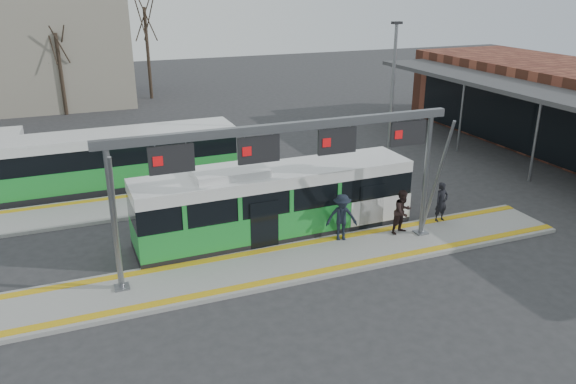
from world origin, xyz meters
name	(u,v)px	position (x,y,z in m)	size (l,w,h in m)	color
ground	(301,262)	(0.00, 0.00, 0.00)	(120.00, 120.00, 0.00)	#2D2D30
platform_main	(301,261)	(0.00, 0.00, 0.07)	(22.00, 3.00, 0.15)	gray
platform_second	(158,202)	(-4.00, 8.00, 0.07)	(20.00, 3.00, 0.15)	gray
tactile_main	(301,259)	(0.00, 0.00, 0.16)	(22.00, 2.65, 0.02)	gold
tactile_second	(154,193)	(-4.00, 9.15, 0.16)	(20.00, 0.35, 0.02)	gold
gantry	(290,152)	(-0.35, 0.25, 4.30)	(13.00, 1.68, 5.20)	slate
hero_bus	(275,203)	(-0.04, 2.67, 1.44)	(11.53, 2.68, 3.15)	black
bg_bus_green	(121,159)	(-5.24, 11.16, 1.42)	(11.57, 2.61, 2.88)	black
passenger_a	(441,202)	(7.00, 1.08, 1.02)	(0.64, 0.42, 1.75)	black
passenger_b	(403,212)	(4.78, 0.65, 1.08)	(0.90, 0.70, 1.86)	black
passenger_c	(342,217)	(2.16, 0.98, 1.12)	(1.25, 0.72, 1.93)	black
tree_left	(57,45)	(-7.56, 29.89, 5.37)	(1.40, 1.40, 7.09)	#382B21
tree_mid	(145,20)	(-0.24, 34.04, 6.74)	(1.40, 1.40, 8.89)	#382B21
lamp_east	(392,102)	(7.61, 6.50, 4.31)	(0.50, 0.25, 8.13)	slate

